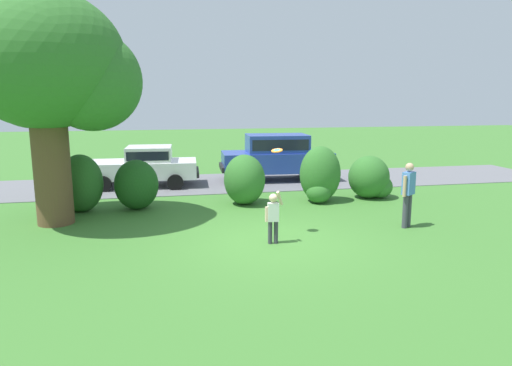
{
  "coord_description": "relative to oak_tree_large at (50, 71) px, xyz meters",
  "views": [
    {
      "loc": [
        -2.48,
        -10.39,
        3.43
      ],
      "look_at": [
        0.01,
        1.82,
        1.1
      ],
      "focal_mm": 32.24,
      "sensor_mm": 36.0,
      "label": 1
    }
  ],
  "objects": [
    {
      "name": "ground_plane",
      "position": [
        5.33,
        -2.91,
        -4.12
      ],
      "size": [
        80.0,
        80.0,
        0.0
      ],
      "primitive_type": "plane",
      "color": "#3D752D"
    },
    {
      "name": "shrub_centre",
      "position": [
        5.4,
        1.09,
        -3.31
      ],
      "size": [
        1.33,
        1.43,
        1.62
      ],
      "color": "#33702B",
      "rests_on": "ground"
    },
    {
      "name": "parked_suv",
      "position": [
        7.47,
        5.09,
        -3.04
      ],
      "size": [
        4.79,
        2.29,
        1.92
      ],
      "color": "#28429E",
      "rests_on": "ground"
    },
    {
      "name": "child_thrower",
      "position": [
        5.34,
        -3.09,
        -3.4
      ],
      "size": [
        0.46,
        0.25,
        1.29
      ],
      "color": "#383842",
      "rests_on": "ground"
    },
    {
      "name": "driveway_strip",
      "position": [
        5.33,
        4.95,
        -4.11
      ],
      "size": [
        28.0,
        4.4,
        0.02
      ],
      "primitive_type": "cube",
      "color": "slate",
      "rests_on": "ground"
    },
    {
      "name": "oak_tree_large",
      "position": [
        0.0,
        0.0,
        0.0
      ],
      "size": [
        4.59,
        4.41,
        6.17
      ],
      "color": "brown",
      "rests_on": "ground"
    },
    {
      "name": "shrub_centre_right",
      "position": [
        7.91,
        0.97,
        -3.27
      ],
      "size": [
        1.37,
        1.26,
        1.85
      ],
      "color": "#33702B",
      "rests_on": "ground"
    },
    {
      "name": "adult_onlooker",
      "position": [
        9.17,
        -2.44,
        -3.14
      ],
      "size": [
        0.45,
        0.39,
        1.74
      ],
      "color": "#3F3F4C",
      "rests_on": "ground"
    },
    {
      "name": "shrub_centre_left",
      "position": [
        2.0,
        1.1,
        -3.35
      ],
      "size": [
        1.34,
        1.3,
        1.55
      ],
      "color": "#1E511C",
      "rests_on": "ground"
    },
    {
      "name": "parked_sedan",
      "position": [
        2.1,
        4.86,
        -3.27
      ],
      "size": [
        4.49,
        2.28,
        1.56
      ],
      "color": "white",
      "rests_on": "ground"
    },
    {
      "name": "shrub_far_end",
      "position": [
        9.83,
        1.16,
        -3.45
      ],
      "size": [
        1.52,
        1.35,
        1.47
      ],
      "color": "#33702B",
      "rests_on": "ground"
    },
    {
      "name": "frisbee",
      "position": [
        5.59,
        -2.38,
        -1.98
      ],
      "size": [
        0.29,
        0.28,
        0.11
      ],
      "color": "orange"
    },
    {
      "name": "shrub_near_tree",
      "position": [
        0.36,
        1.08,
        -3.29
      ],
      "size": [
        1.3,
        1.22,
        1.75
      ],
      "color": "#286023",
      "rests_on": "ground"
    }
  ]
}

